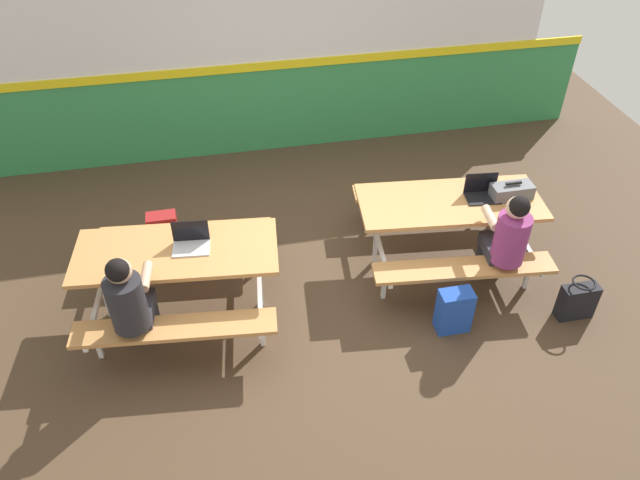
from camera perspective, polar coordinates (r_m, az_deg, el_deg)
The scene contains 12 objects.
ground_plane at distance 6.15m, azimuth 0.01°, elevation -4.06°, with size 10.00×10.00×0.02m, color #4C3826.
accent_backdrop at distance 7.72m, azimuth -4.17°, elevation 16.67°, with size 8.00×0.14×2.60m.
picnic_table_left at distance 5.64m, azimuth -12.96°, elevation -2.20°, with size 1.84×1.71×0.74m.
picnic_table_right at distance 6.19m, azimuth 11.78°, elevation 2.33°, with size 1.84×1.71×0.74m.
student_nearer at distance 5.21m, azimuth -17.19°, elevation -5.36°, with size 0.39×0.54×1.21m.
student_further at distance 5.82m, azimuth 16.89°, elevation 0.26°, with size 0.39×0.54×1.21m.
laptop_silver at distance 5.51m, azimuth -11.84°, elevation -0.20°, with size 0.34×0.25×0.22m.
laptop_dark at distance 6.19m, azimuth 14.72°, elevation 4.26°, with size 0.34×0.25×0.22m.
toolbox_grey at distance 6.25m, azimuth 17.31°, elevation 4.34°, with size 0.40×0.18×0.18m.
backpack_dark at distance 5.71m, azimuth 12.26°, elevation -6.39°, with size 0.30×0.22×0.44m.
tote_bag_bright at distance 6.18m, azimuth 22.70°, elevation -5.18°, with size 0.34×0.21×0.43m.
satchel_spare at distance 6.62m, azimuth -14.23°, elevation 0.72°, with size 0.30×0.22×0.44m.
Camera 1 is at (-0.89, -4.37, 4.23)m, focal length 34.62 mm.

